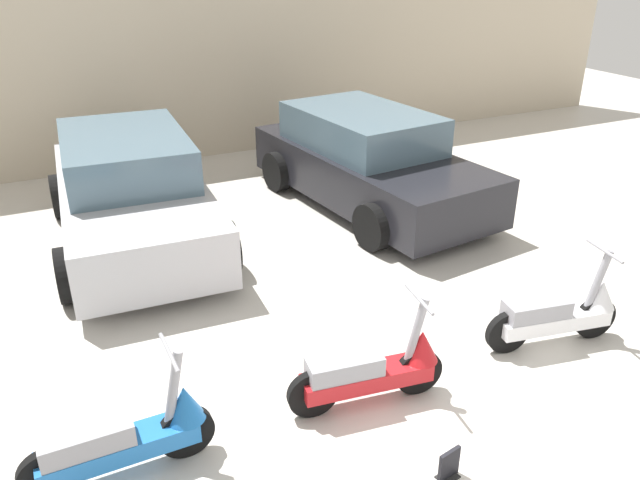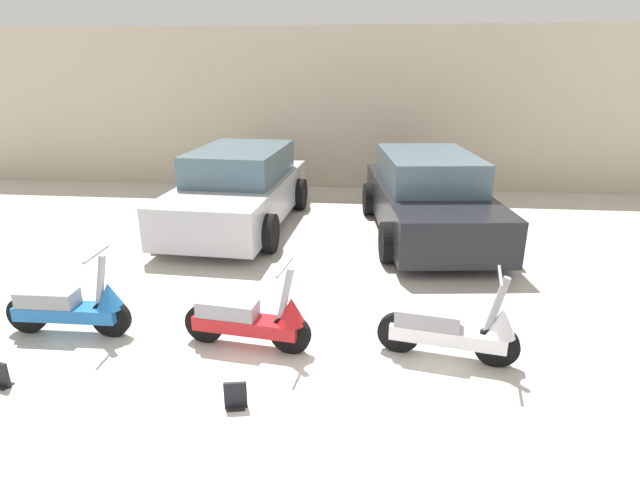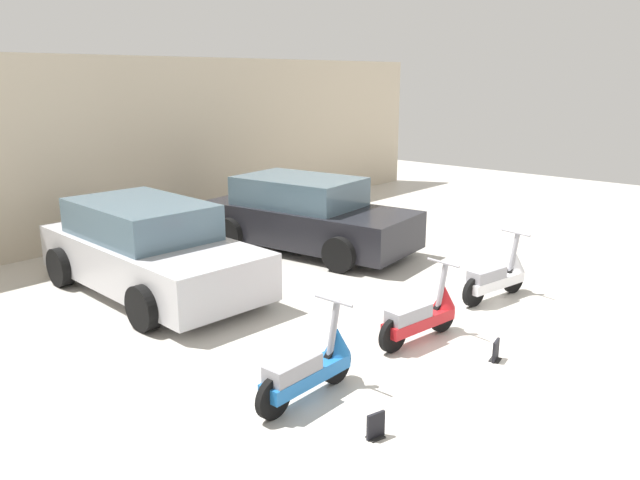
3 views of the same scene
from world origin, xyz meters
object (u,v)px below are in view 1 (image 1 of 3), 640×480
Objects in this scene: scooter_front_left at (127,436)px; scooter_front_right at (374,369)px; car_rear_center at (368,161)px; placard_near_right_scooter at (449,466)px; car_rear_left at (131,192)px; scooter_front_center at (560,313)px.

scooter_front_left reaches higher than scooter_front_right.
car_rear_center is 16.60× the size of placard_near_right_scooter.
scooter_front_left is at bearing -53.68° from car_rear_center.
car_rear_center is (3.45, -0.19, -0.00)m from car_rear_left.
car_rear_left reaches higher than scooter_front_center.
car_rear_left is at bearing 78.02° from scooter_front_left.
placard_near_right_scooter is at bearing -29.80° from car_rear_center.
scooter_front_left is 4.28m from car_rear_left.
car_rear_left reaches higher than placard_near_right_scooter.
car_rear_center reaches higher than scooter_front_right.
scooter_front_center is at bearing -8.76° from car_rear_center.
scooter_front_right is at bearing -2.95° from scooter_front_left.
scooter_front_center is 2.25m from placard_near_right_scooter.
scooter_front_center is at bearing 26.02° from placard_near_right_scooter.
car_rear_center is (4.27, 4.00, 0.32)m from scooter_front_left.
scooter_front_left is 0.33× the size of car_rear_center.
scooter_front_left is 5.86m from car_rear_center.
scooter_front_center is (4.13, -0.09, -0.00)m from scooter_front_left.
placard_near_right_scooter is (-2.01, -0.98, -0.24)m from scooter_front_center.
car_rear_center is at bearing 90.02° from car_rear_left.
placard_near_right_scooter is (1.29, -5.26, -0.56)m from car_rear_left.
scooter_front_left is 1.01× the size of scooter_front_right.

